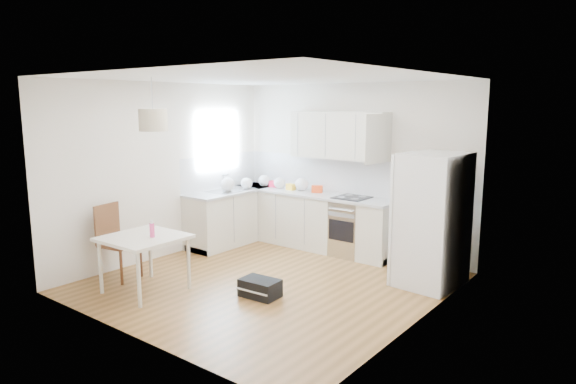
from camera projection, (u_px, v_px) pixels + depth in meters
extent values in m
plane|color=brown|center=(269.00, 283.00, 6.91)|extent=(4.20, 4.20, 0.00)
plane|color=white|center=(267.00, 78.00, 6.44)|extent=(4.20, 4.20, 0.00)
plane|color=silver|center=(351.00, 168.00, 8.31)|extent=(4.20, 0.00, 4.20)
plane|color=silver|center=(164.00, 171.00, 7.95)|extent=(0.00, 4.20, 4.20)
plane|color=silver|center=(420.00, 203.00, 5.40)|extent=(0.00, 4.20, 4.20)
cube|color=#BFE0F9|center=(218.00, 141.00, 8.76)|extent=(0.02, 1.00, 1.00)
cube|color=beige|center=(310.00, 221.00, 8.59)|extent=(3.00, 0.60, 0.88)
cube|color=beige|center=(233.00, 217.00, 8.85)|extent=(0.60, 1.80, 0.88)
cube|color=#B4B7BA|center=(310.00, 194.00, 8.52)|extent=(3.02, 0.64, 0.04)
cube|color=#B4B7BA|center=(233.00, 191.00, 8.77)|extent=(0.64, 1.82, 0.04)
cube|color=white|center=(320.00, 173.00, 8.69)|extent=(3.00, 0.01, 0.58)
cube|color=white|center=(220.00, 172.00, 8.90)|extent=(0.01, 1.80, 0.58)
cube|color=beige|center=(339.00, 135.00, 8.18)|extent=(1.70, 0.32, 0.75)
cube|color=beige|center=(144.00, 238.00, 6.48)|extent=(0.94, 0.94, 0.04)
cylinder|color=beige|center=(100.00, 267.00, 6.47)|extent=(0.05, 0.05, 0.69)
cylinder|color=beige|center=(139.00, 280.00, 6.01)|extent=(0.05, 0.05, 0.69)
cylinder|color=beige|center=(150.00, 253.00, 7.08)|extent=(0.05, 0.05, 0.69)
cylinder|color=beige|center=(189.00, 263.00, 6.62)|extent=(0.05, 0.05, 0.69)
cylinder|color=#E74083|center=(152.00, 229.00, 6.42)|extent=(0.07, 0.07, 0.21)
cube|color=black|center=(260.00, 288.00, 6.39)|extent=(0.50, 0.35, 0.22)
cylinder|color=#B6A68C|center=(153.00, 120.00, 6.32)|extent=(0.35, 0.35, 0.27)
ellipsoid|color=white|center=(265.00, 181.00, 9.11)|extent=(0.23, 0.20, 0.21)
ellipsoid|color=white|center=(279.00, 183.00, 8.90)|extent=(0.21, 0.18, 0.19)
ellipsoid|color=white|center=(302.00, 184.00, 8.66)|extent=(0.24, 0.21, 0.22)
ellipsoid|color=white|center=(247.00, 183.00, 8.85)|extent=(0.21, 0.18, 0.19)
ellipsoid|color=white|center=(228.00, 184.00, 8.61)|extent=(0.26, 0.22, 0.23)
cube|color=#E24014|center=(317.00, 189.00, 8.49)|extent=(0.21, 0.18, 0.12)
cube|color=yellow|center=(291.00, 187.00, 8.75)|extent=(0.17, 0.12, 0.11)
cube|color=red|center=(274.00, 184.00, 9.03)|extent=(0.18, 0.13, 0.11)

